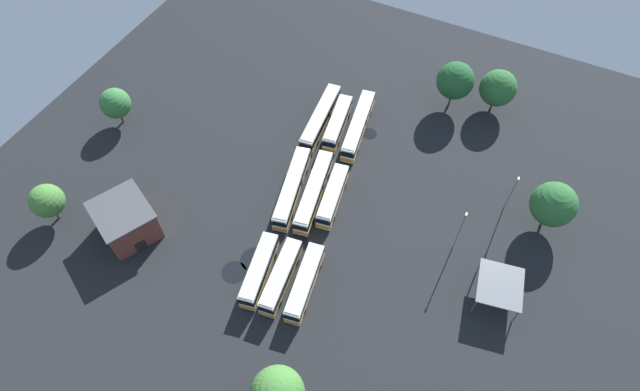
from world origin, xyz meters
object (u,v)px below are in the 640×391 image
bus_row2_slot0 (259,270)px  tree_northwest (498,88)px  lamp_post_mid_lot (460,230)px  tree_east_edge (455,81)px  tree_south_edge (47,201)px  tree_northeast (554,204)px  depot_building (126,220)px  maintenance_shelter (500,285)px  lamp_post_near_entrance (512,192)px  bus_row1_slot2 (333,196)px  bus_row2_slot2 (305,283)px  bus_row0_slot0 (321,118)px  tree_west_edge (115,103)px  bus_row2_slot1 (281,277)px  bus_row0_slot1 (338,123)px  bus_row0_slot2 (358,125)px  bus_row1_slot1 (314,191)px

bus_row2_slot0 → tree_northwest: tree_northwest is taller
lamp_post_mid_lot → tree_east_edge: (-30.10, -10.73, 1.06)m
bus_row2_slot0 → lamp_post_mid_lot: size_ratio=1.25×
tree_south_edge → tree_northeast: bearing=115.6°
tree_northwest → depot_building: bearing=-39.8°
maintenance_shelter → lamp_post_near_entrance: 16.77m
bus_row1_slot2 → bus_row2_slot2: size_ratio=0.95×
maintenance_shelter → tree_northeast: 16.43m
tree_south_edge → lamp_post_near_entrance: bearing=118.1°
maintenance_shelter → tree_east_edge: bearing=-152.1°
bus_row0_slot0 → depot_building: 38.68m
bus_row0_slot0 → bus_row1_slot2: (15.07, 9.73, -0.00)m
bus_row0_slot0 → tree_west_edge: (16.02, -33.83, 2.97)m
bus_row0_slot0 → bus_row2_slot1: (31.84, 9.26, -0.00)m
tree_south_edge → depot_building: bearing=105.3°
bus_row0_slot1 → tree_northwest: tree_northwest is taller
depot_building → tree_south_edge: (3.35, -12.22, 1.83)m
bus_row0_slot1 → lamp_post_near_entrance: size_ratio=1.51×
bus_row0_slot0 → lamp_post_near_entrance: (3.18, 35.86, 2.59)m
bus_row0_slot0 → bus_row0_slot1: 3.37m
bus_row0_slot1 → tree_northeast: bearing=84.2°
bus_row0_slot0 → bus_row0_slot2: 7.14m
bus_row2_slot0 → bus_row2_slot2: (-1.19, 7.08, 0.00)m
bus_row0_slot2 → tree_south_edge: size_ratio=2.09×
tree_west_edge → tree_east_edge: bearing=120.7°
bus_row0_slot2 → bus_row1_slot2: size_ratio=1.35×
depot_building → tree_northwest: tree_northwest is taller
bus_row1_slot1 → maintenance_shelter: (4.08, 32.20, 1.83)m
bus_row2_slot0 → lamp_post_near_entrance: 41.96m
bus_row1_slot1 → bus_row2_slot0: size_ratio=1.33×
maintenance_shelter → tree_south_edge: tree_south_edge is taller
tree_south_edge → tree_west_edge: size_ratio=1.00×
bus_row1_slot2 → tree_east_edge: tree_east_edge is taller
tree_northwest → tree_west_edge: size_ratio=1.13×
bus_row0_slot1 → tree_east_edge: tree_east_edge is taller
tree_east_edge → lamp_post_near_entrance: bearing=40.0°
bus_row0_slot2 → tree_west_edge: 44.50m
bus_row2_slot0 → tree_northwest: (-51.06, 21.62, 3.31)m
bus_row1_slot1 → bus_row1_slot2: same height
bus_row2_slot2 → maintenance_shelter: (-11.48, 25.81, 1.83)m
bus_row0_slot2 → tree_south_edge: (39.45, -36.32, 2.99)m
bus_row1_slot2 → bus_row2_slot2: (16.09, 3.17, 0.00)m
bus_row1_slot1 → tree_northeast: tree_northeast is taller
depot_building → lamp_post_near_entrance: 61.63m
bus_row0_slot1 → tree_east_edge: 23.18m
bus_row0_slot1 → bus_row2_slot1: same height
bus_row2_slot0 → bus_row2_slot2: bearing=99.6°
bus_row2_slot0 → maintenance_shelter: maintenance_shelter is taller
bus_row0_slot1 → bus_row2_slot0: 32.65m
bus_row1_slot2 → tree_south_edge: size_ratio=1.54×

